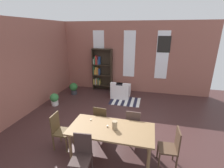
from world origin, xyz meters
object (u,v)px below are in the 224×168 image
at_px(dining_table, 111,131).
at_px(dining_chair_head_left, 60,130).
at_px(dining_chair_far_right, 133,124).
at_px(potted_plant_by_shelf, 54,99).
at_px(dining_chair_head_right, 171,147).
at_px(bookshelf_tall, 101,70).
at_px(armchair_white, 121,91).
at_px(potted_plant_corner, 74,88).
at_px(dining_chair_far_left, 102,120).
at_px(vase_on_table, 115,125).
at_px(dining_chair_near_left, 82,155).

xyz_separation_m(dining_table, dining_chair_head_left, (-1.36, -0.00, -0.17)).
height_order(dining_chair_far_right, potted_plant_by_shelf, dining_chair_far_right).
bearing_deg(potted_plant_by_shelf, dining_chair_head_right, -26.87).
bearing_deg(bookshelf_tall, armchair_white, -31.67).
relative_size(dining_chair_far_right, bookshelf_tall, 0.45).
bearing_deg(potted_plant_corner, bookshelf_tall, 40.24).
xyz_separation_m(dining_chair_head_left, dining_chair_far_left, (0.91, 0.69, 0.00)).
xyz_separation_m(vase_on_table, bookshelf_tall, (-1.70, 4.38, 0.19)).
bearing_deg(dining_chair_near_left, dining_chair_head_right, 20.92).
bearing_deg(vase_on_table, dining_chair_near_left, -127.79).
bearing_deg(dining_chair_near_left, potted_plant_corner, 118.49).
xyz_separation_m(vase_on_table, armchair_white, (-0.54, 3.66, -0.59)).
distance_m(vase_on_table, armchair_white, 3.75).
relative_size(vase_on_table, dining_chair_head_right, 0.21).
distance_m(potted_plant_by_shelf, potted_plant_corner, 1.30).
bearing_deg(dining_table, dining_chair_near_left, -123.23).
bearing_deg(potted_plant_by_shelf, bookshelf_tall, 59.30).
height_order(dining_chair_head_right, dining_chair_far_right, same).
relative_size(dining_chair_far_right, dining_chair_head_left, 1.00).
bearing_deg(dining_chair_head_left, bookshelf_tall, 93.36).
bearing_deg(armchair_white, dining_chair_far_left, -89.92).
height_order(dining_chair_head_right, potted_plant_corner, dining_chair_head_right).
height_order(dining_table, dining_chair_far_right, dining_chair_far_right).
bearing_deg(dining_chair_head_right, bookshelf_tall, 124.29).
relative_size(vase_on_table, dining_chair_far_left, 0.21).
relative_size(dining_chair_far_left, potted_plant_corner, 1.70).
height_order(dining_chair_far_left, armchair_white, dining_chair_far_left).
distance_m(dining_chair_near_left, potted_plant_corner, 4.73).
distance_m(dining_chair_far_right, potted_plant_corner, 4.20).
bearing_deg(dining_chair_far_left, dining_chair_near_left, -90.00).
bearing_deg(dining_chair_near_left, dining_chair_head_left, 142.96).
height_order(dining_chair_head_left, dining_chair_far_left, same).
bearing_deg(bookshelf_tall, dining_chair_head_right, -55.71).
height_order(dining_chair_head_right, dining_chair_head_left, same).
xyz_separation_m(dining_table, potted_plant_by_shelf, (-2.93, 2.18, -0.42)).
bearing_deg(bookshelf_tall, dining_chair_near_left, -77.02).
height_order(bookshelf_tall, potted_plant_by_shelf, bookshelf_tall).
distance_m(vase_on_table, dining_chair_far_right, 0.86).
bearing_deg(potted_plant_corner, armchair_white, 5.08).
xyz_separation_m(dining_chair_head_right, dining_chair_far_left, (-1.82, 0.69, 0.00)).
relative_size(dining_table, armchair_white, 2.41).
bearing_deg(dining_chair_far_left, potted_plant_corner, 129.12).
xyz_separation_m(dining_chair_head_right, dining_chair_near_left, (-1.82, -0.69, 0.00)).
bearing_deg(potted_plant_by_shelf, dining_chair_far_right, -23.82).
relative_size(dining_chair_near_left, potted_plant_by_shelf, 1.89).
bearing_deg(dining_chair_head_right, dining_chair_near_left, -159.08).
height_order(dining_table, dining_chair_near_left, dining_chair_near_left).
height_order(dining_chair_head_left, potted_plant_corner, dining_chair_head_left).
xyz_separation_m(dining_chair_far_right, potted_plant_by_shelf, (-3.37, 1.49, -0.25)).
bearing_deg(potted_plant_corner, dining_chair_near_left, -61.51).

